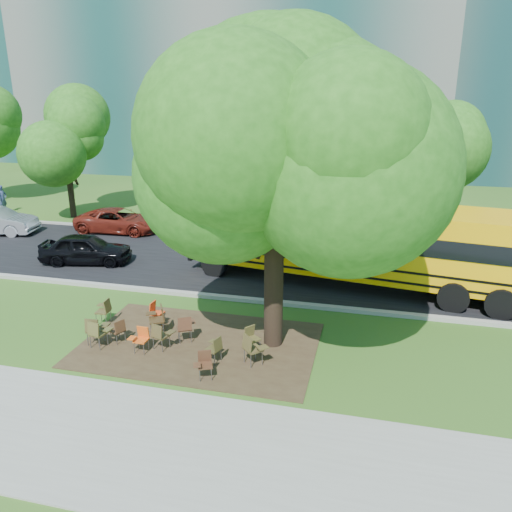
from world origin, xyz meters
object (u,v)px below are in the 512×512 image
(school_bus, at_px, (369,240))
(chair_9, at_px, (158,317))
(chair_11, at_px, (185,326))
(chair_1, at_px, (97,332))
(chair_4, at_px, (160,334))
(chair_0, at_px, (95,328))
(chair_10, at_px, (156,311))
(bg_car_red, at_px, (119,221))
(chair_8, at_px, (104,309))
(chair_5, at_px, (204,362))
(pedestrian_a, at_px, (3,199))
(chair_7, at_px, (252,347))
(chair_3, at_px, (141,337))
(chair_6, at_px, (215,347))
(chair_12, at_px, (251,336))
(black_car, at_px, (86,249))
(chair_2, at_px, (119,329))
(main_tree, at_px, (275,144))

(school_bus, distance_m, chair_9, 8.55)
(chair_11, bearing_deg, chair_1, 173.93)
(school_bus, relative_size, chair_4, 15.60)
(chair_0, relative_size, chair_10, 1.12)
(bg_car_red, bearing_deg, chair_8, -156.09)
(chair_5, xyz_separation_m, pedestrian_a, (-18.61, 15.11, 0.40))
(chair_4, height_order, pedestrian_a, pedestrian_a)
(chair_7, bearing_deg, chair_4, -138.61)
(chair_3, xyz_separation_m, chair_5, (2.26, -0.90, 0.00))
(chair_6, distance_m, chair_8, 4.53)
(chair_12, xyz_separation_m, black_car, (-9.05, 5.95, 0.19))
(chair_2, xyz_separation_m, chair_11, (1.94, 0.51, 0.07))
(chair_9, bearing_deg, pedestrian_a, 23.68)
(school_bus, relative_size, chair_11, 15.18)
(chair_6, bearing_deg, chair_2, 101.06)
(chair_11, bearing_deg, chair_9, 134.80)
(school_bus, distance_m, chair_1, 10.40)
(chair_7, xyz_separation_m, pedestrian_a, (-19.68, 14.19, 0.30))
(chair_2, xyz_separation_m, chair_12, (4.01, 0.45, 0.00))
(pedestrian_a, bearing_deg, school_bus, -109.18)
(chair_5, bearing_deg, pedestrian_a, -61.34)
(chair_4, height_order, bg_car_red, bg_car_red)
(chair_10, xyz_separation_m, chair_12, (3.43, -0.91, -0.03))
(chair_9, bearing_deg, school_bus, -74.71)
(chair_2, relative_size, chair_10, 0.94)
(school_bus, distance_m, bg_car_red, 14.19)
(chair_12, bearing_deg, chair_10, -66.43)
(chair_7, distance_m, pedestrian_a, 24.26)
(chair_2, relative_size, chair_11, 0.87)
(main_tree, bearing_deg, chair_12, -132.36)
(chair_2, relative_size, chair_9, 0.80)
(chair_4, xyz_separation_m, chair_9, (-0.50, 0.95, 0.06))
(chair_6, distance_m, chair_11, 1.55)
(chair_1, bearing_deg, chair_9, 54.36)
(chair_1, relative_size, black_car, 0.23)
(chair_0, relative_size, chair_6, 1.15)
(chair_7, bearing_deg, pedestrian_a, -170.32)
(chair_0, relative_size, chair_2, 1.18)
(chair_6, relative_size, black_car, 0.20)
(chair_6, relative_size, chair_8, 0.91)
(chair_3, distance_m, chair_8, 2.45)
(chair_4, bearing_deg, chair_9, 135.07)
(chair_6, relative_size, chair_12, 1.02)
(bg_car_red, bearing_deg, main_tree, -136.38)
(chair_0, height_order, chair_2, chair_0)
(chair_1, distance_m, pedestrian_a, 20.75)
(chair_2, xyz_separation_m, pedestrian_a, (-15.45, 13.85, 0.40))
(chair_9, bearing_deg, chair_10, 3.98)
(main_tree, relative_size, chair_8, 11.01)
(chair_4, xyz_separation_m, chair_6, (1.77, -0.28, -0.04))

